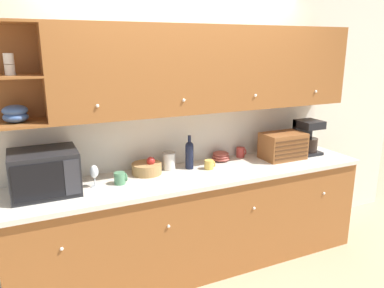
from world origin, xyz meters
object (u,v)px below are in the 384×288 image
Objects in this scene: fruit_basket at (147,168)px; wine_bottle at (189,154)px; mug_blue_second at (209,165)px; bowl_stack_on_counter at (221,156)px; microwave at (44,172)px; wine_glass at (94,172)px; mug_patterned_third at (241,152)px; coffee_maker at (307,137)px; mug at (120,178)px; bread_box at (283,146)px; storage_canister at (169,161)px.

fruit_basket is 0.41m from wine_bottle.
bowl_stack_on_counter is (0.22, 0.18, 0.00)m from mug_blue_second.
microwave is at bearing -173.54° from fruit_basket.
microwave reaches higher than wine_glass.
coffee_maker is at bearing -13.78° from mug_patterned_third.
wine_glass is 1.85× the size of mug_patterned_third.
mug_blue_second is (0.56, -0.12, -0.01)m from fruit_basket.
mug is 1.08m from bowl_stack_on_counter.
mug reaches higher than bowl_stack_on_counter.
mug_patterned_third is at bearing 5.73° from microwave.
fruit_basket is 0.63× the size of bread_box.
mug_patterned_third is 0.28× the size of coffee_maker.
storage_canister is 0.39× the size of bread_box.
bowl_stack_on_counter is at bearing 4.76° from fruit_basket.
wine_glass is 1.86m from bread_box.
coffee_maker is at bearing -8.66° from bowl_stack_on_counter.
mug reaches higher than mug_blue_second.
mug is 0.33× the size of wine_bottle.
fruit_basket is 0.79m from bowl_stack_on_counter.
mug_blue_second is at bearing 0.84° from wine_glass.
storage_canister is at bearing 175.92° from coffee_maker.
wine_bottle reaches higher than mug_blue_second.
microwave is 1.41m from mug_blue_second.
microwave is 2.77× the size of bowl_stack_on_counter.
wine_bottle is 0.65m from mug_patterned_third.
fruit_basket is 1.03m from mug_patterned_third.
mug is at bearing -5.18° from microwave.
wine_glass reaches higher than mug_blue_second.
bowl_stack_on_counter is (1.63, 0.16, -0.12)m from microwave.
storage_canister is at bearing -176.29° from bowl_stack_on_counter.
mug_blue_second is 0.54× the size of bowl_stack_on_counter.
fruit_basket is (0.28, 0.15, 0.00)m from mug.
storage_canister is 1.51m from coffee_maker.
wine_glass is at bearing -167.12° from storage_canister.
wine_bottle is 3.19× the size of mug_patterned_third.
mug_blue_second is (0.34, -0.15, -0.04)m from storage_canister.
storage_canister is (0.70, 0.16, -0.04)m from wine_glass.
microwave is 1.25m from wine_bottle.
mug_patterned_third is at bearing 4.50° from storage_canister.
fruit_basket reaches higher than bowl_stack_on_counter.
mug_patterned_third reaches higher than bowl_stack_on_counter.
mug_patterned_third is 0.23× the size of bread_box.
mug is 2.01m from coffee_maker.
coffee_maker is at bearing 1.87° from mug_blue_second.
mug is 1.66m from bread_box.
fruit_basket is at bearing 174.65° from bread_box.
coffee_maker reaches higher than bread_box.
mug_blue_second is at bearing -156.02° from mug_patterned_third.
mug_blue_second is at bearing -23.30° from storage_canister.
wine_glass reaches higher than bowl_stack_on_counter.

